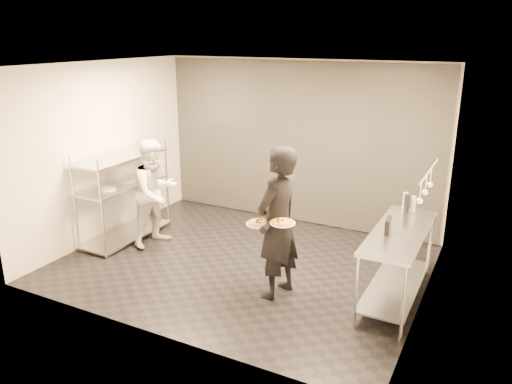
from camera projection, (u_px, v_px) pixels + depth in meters
The scene contains 13 objects.
room_shell at pixel (278, 153), 7.82m from camera, with size 5.00×4.00×2.80m.
pass_rack at pixel (124, 192), 7.95m from camera, with size 0.60×1.60×1.50m.
prep_counter at pixel (398, 253), 6.10m from camera, with size 0.60×1.80×0.92m.
utensil_rail at pixel (427, 184), 5.71m from camera, with size 0.07×1.20×0.31m.
waiter at pixel (278, 223), 6.11m from camera, with size 0.71×0.46×1.93m, color black.
chef at pixel (155, 193), 7.71m from camera, with size 0.81×0.63×1.67m, color silver.
pizza_plate_near at pixel (259, 223), 6.01m from camera, with size 0.31×0.31×0.05m.
pizza_plate_far at pixel (283, 222), 5.87m from camera, with size 0.30×0.30×0.05m.
salad_plate at pixel (281, 184), 6.28m from camera, with size 0.27×0.27×0.07m.
pos_monitor at pixel (388, 225), 5.93m from camera, with size 0.05×0.25×0.18m, color black.
bottle_green at pixel (405, 201), 6.70m from camera, with size 0.07×0.07×0.24m, color gray.
bottle_clear at pixel (413, 204), 6.62m from camera, with size 0.07×0.07×0.22m, color gray.
bottle_dark at pixel (407, 204), 6.58m from camera, with size 0.07×0.07×0.25m, color black.
Camera 1 is at (3.20, -5.76, 3.19)m, focal length 35.00 mm.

